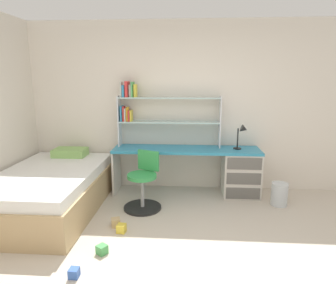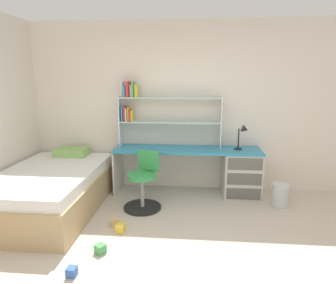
# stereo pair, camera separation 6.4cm
# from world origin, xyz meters

# --- Properties ---
(ground_plane) EXTENTS (6.03, 5.56, 0.02)m
(ground_plane) POSITION_xyz_m (0.00, 0.00, -0.01)
(ground_plane) COLOR beige
(room_shell) EXTENTS (6.03, 5.56, 2.64)m
(room_shell) POSITION_xyz_m (-1.22, 1.20, 1.32)
(room_shell) COLOR silver
(room_shell) RESTS_ON ground_plane
(desk) EXTENTS (2.23, 0.52, 0.72)m
(desk) POSITION_xyz_m (0.58, 2.00, 0.41)
(desk) COLOR teal
(desk) RESTS_ON ground_plane
(bookshelf_hutch) EXTENTS (1.58, 0.22, 1.01)m
(bookshelf_hutch) POSITION_xyz_m (-0.53, 2.14, 1.31)
(bookshelf_hutch) COLOR silver
(bookshelf_hutch) RESTS_ON desk
(desk_lamp) EXTENTS (0.20, 0.17, 0.38)m
(desk_lamp) POSITION_xyz_m (0.81, 1.98, 0.98)
(desk_lamp) COLOR black
(desk_lamp) RESTS_ON desk
(swivel_chair) EXTENTS (0.52, 0.52, 0.79)m
(swivel_chair) POSITION_xyz_m (-0.61, 1.42, 0.31)
(swivel_chair) COLOR black
(swivel_chair) RESTS_ON ground_plane
(bed_platform) EXTENTS (1.28, 2.03, 0.68)m
(bed_platform) POSITION_xyz_m (-1.86, 1.25, 0.28)
(bed_platform) COLOR tan
(bed_platform) RESTS_ON ground_plane
(waste_bin) EXTENTS (0.23, 0.23, 0.32)m
(waste_bin) POSITION_xyz_m (1.31, 1.64, 0.16)
(waste_bin) COLOR silver
(waste_bin) RESTS_ON ground_plane
(toy_block_blue_0) EXTENTS (0.09, 0.09, 0.09)m
(toy_block_blue_0) POSITION_xyz_m (-1.01, -0.09, 0.04)
(toy_block_blue_0) COLOR #3860B7
(toy_block_blue_0) RESTS_ON ground_plane
(toy_block_green_1) EXTENTS (0.13, 0.13, 0.09)m
(toy_block_green_1) POSITION_xyz_m (-0.87, 0.29, 0.05)
(toy_block_green_1) COLOR #479E51
(toy_block_green_1) RESTS_ON ground_plane
(toy_block_yellow_2) EXTENTS (0.11, 0.11, 0.10)m
(toy_block_yellow_2) POSITION_xyz_m (-0.76, 0.73, 0.05)
(toy_block_yellow_2) COLOR gold
(toy_block_yellow_2) RESTS_ON ground_plane
(toy_block_natural_3) EXTENTS (0.13, 0.13, 0.10)m
(toy_block_natural_3) POSITION_xyz_m (-0.86, 0.86, 0.05)
(toy_block_natural_3) COLOR tan
(toy_block_natural_3) RESTS_ON ground_plane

